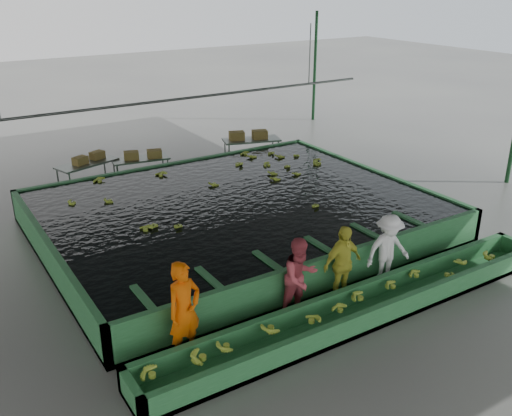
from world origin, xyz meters
TOP-DOWN VIEW (x-y plane):
  - ground at (0.00, 0.00)m, footprint 80.00×80.00m
  - shed_roof at (0.00, 0.00)m, footprint 20.00×22.00m
  - shed_posts at (0.00, 0.00)m, footprint 20.00×22.00m
  - flotation_tank at (0.00, 1.50)m, footprint 10.00×8.00m
  - tank_water at (0.00, 1.50)m, footprint 9.70×7.70m
  - sorting_trough at (0.00, -3.60)m, footprint 10.00×1.00m
  - cableway_rail at (0.00, 5.00)m, footprint 0.08×0.08m
  - rail_hanger_right at (5.00, 5.00)m, footprint 0.04×0.04m
  - worker_a at (-3.59, -2.80)m, footprint 0.78×0.60m
  - worker_b at (-1.03, -2.80)m, footprint 0.87×0.69m
  - worker_c at (0.07, -2.80)m, footprint 1.03×0.48m
  - worker_d at (1.39, -2.80)m, footprint 1.17×0.81m
  - packing_table_left at (-2.41, 6.89)m, footprint 2.12×1.36m
  - packing_table_mid at (-0.72, 6.57)m, footprint 1.95×1.00m
  - packing_table_right at (3.51, 6.37)m, footprint 2.21×1.39m
  - box_stack_left at (-2.31, 6.96)m, footprint 1.17×0.76m
  - box_stack_mid at (-0.65, 6.50)m, footprint 1.27×0.68m
  - box_stack_right at (3.40, 6.42)m, footprint 1.44×0.83m
  - floating_bananas at (0.00, 2.30)m, footprint 9.05×6.17m
  - trough_bananas at (0.00, -3.60)m, footprint 8.48×0.57m

SIDE VIEW (x-z plane):
  - ground at x=0.00m, z-range 0.00..0.00m
  - sorting_trough at x=0.00m, z-range 0.00..0.50m
  - trough_bananas at x=0.00m, z-range 0.34..0.46m
  - packing_table_mid at x=-0.72m, z-range 0.00..0.85m
  - packing_table_left at x=-2.41m, z-range 0.00..0.90m
  - flotation_tank at x=0.00m, z-range 0.00..0.90m
  - packing_table_right at x=3.51m, z-range 0.00..0.94m
  - worker_d at x=1.39m, z-range 0.00..1.67m
  - box_stack_mid at x=-0.65m, z-range 0.72..0.98m
  - tank_water at x=0.00m, z-range 0.85..0.85m
  - floating_bananas at x=0.00m, z-range 0.79..0.91m
  - worker_b at x=-1.03m, z-range 0.00..1.71m
  - worker_c at x=0.07m, z-range 0.00..1.72m
  - box_stack_left at x=-2.31m, z-range 0.78..1.02m
  - box_stack_right at x=3.40m, z-range 0.79..1.09m
  - worker_a at x=-3.59m, z-range 0.00..1.90m
  - shed_posts at x=0.00m, z-range 0.00..5.00m
  - cableway_rail at x=0.00m, z-range -4.00..10.00m
  - rail_hanger_right at x=5.00m, z-range 3.00..5.00m
  - shed_roof at x=0.00m, z-range 4.98..5.02m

